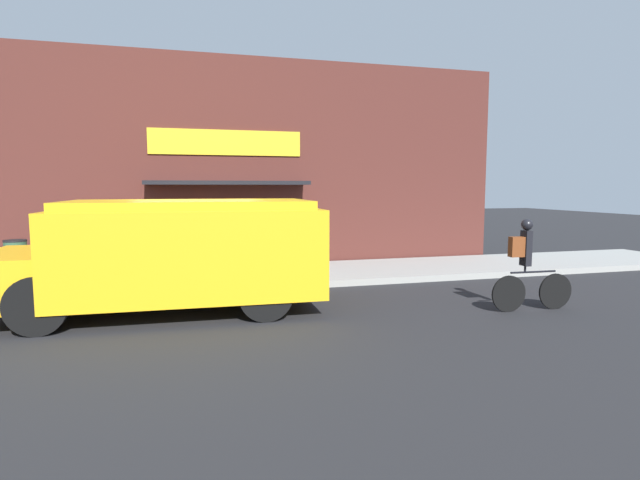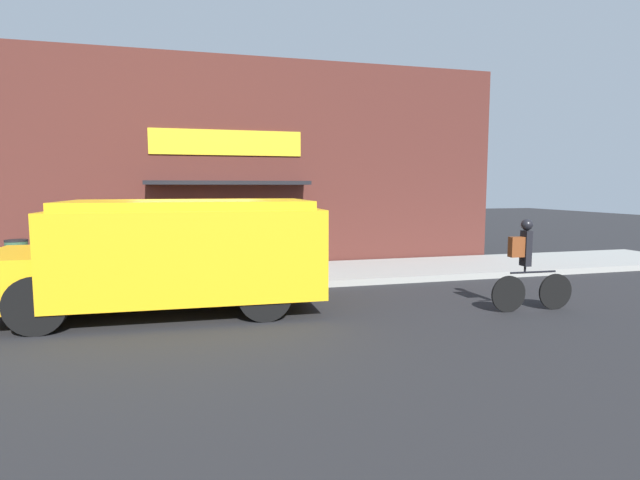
% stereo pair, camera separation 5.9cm
% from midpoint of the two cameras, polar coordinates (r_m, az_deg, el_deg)
% --- Properties ---
extents(ground_plane, '(70.00, 70.00, 0.00)m').
position_cam_midpoint_polar(ground_plane, '(10.79, -13.77, -6.09)').
color(ground_plane, '#232326').
extents(sidewalk, '(28.00, 2.87, 0.15)m').
position_cam_midpoint_polar(sidewalk, '(12.18, -13.96, -4.34)').
color(sidewalk, '#999993').
rests_on(sidewalk, ground_plane).
extents(storefront, '(17.35, 1.06, 5.67)m').
position_cam_midpoint_polar(storefront, '(13.57, -14.33, 8.38)').
color(storefront, '#4C231E').
rests_on(storefront, ground_plane).
extents(school_bus, '(5.69, 2.92, 2.01)m').
position_cam_midpoint_polar(school_bus, '(9.30, -16.50, -1.35)').
color(school_bus, yellow).
rests_on(school_bus, ground_plane).
extents(cyclist, '(1.62, 0.21, 1.68)m').
position_cam_midpoint_polar(cyclist, '(9.74, 22.47, -2.87)').
color(cyclist, black).
rests_on(cyclist, ground_plane).
extents(trash_bin, '(0.49, 0.49, 0.88)m').
position_cam_midpoint_polar(trash_bin, '(13.50, -31.52, -1.83)').
color(trash_bin, '#2D5138').
rests_on(trash_bin, sidewalk).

